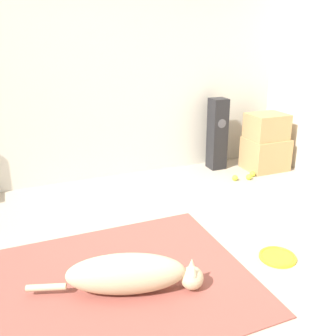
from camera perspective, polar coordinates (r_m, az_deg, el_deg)
ground_plane at (r=2.57m, az=-6.02°, el=-18.10°), size 12.00×12.00×0.00m
wall_back at (r=4.10m, az=-15.69°, el=14.92°), size 8.00×0.06×2.55m
area_rug at (r=2.63m, az=-9.47°, el=-17.19°), size 1.92×1.46×0.01m
dog at (r=2.47m, az=-5.76°, el=-15.79°), size 1.08×0.46×0.27m
frisbee at (r=2.97m, az=16.36°, el=-12.86°), size 0.27×0.27×0.03m
cardboard_box_lower at (r=4.72m, az=14.59°, el=2.11°), size 0.48×0.41×0.38m
cardboard_box_upper at (r=4.62m, az=14.80°, el=6.15°), size 0.44×0.37×0.30m
floor_speaker at (r=4.58m, az=7.52°, el=5.15°), size 0.19×0.20×0.86m
tennis_ball_by_boxes at (r=4.47m, az=12.75°, el=-0.90°), size 0.07×0.07×0.07m
tennis_ball_near_speaker at (r=4.31m, az=10.16°, el=-1.49°), size 0.07×0.07×0.07m
tennis_ball_loose_on_carpet at (r=4.36m, az=12.21°, el=-1.35°), size 0.07×0.07×0.07m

